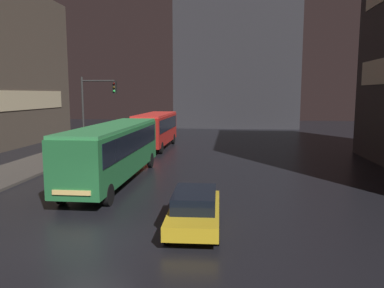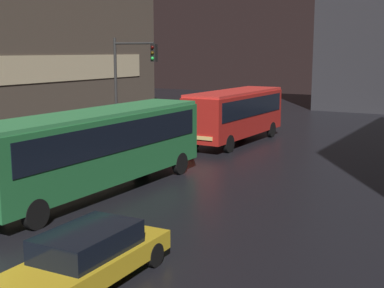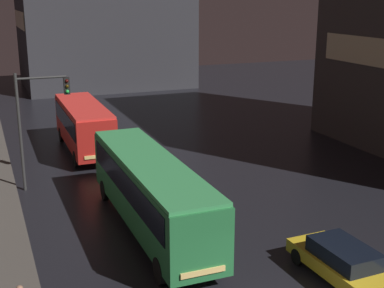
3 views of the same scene
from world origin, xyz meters
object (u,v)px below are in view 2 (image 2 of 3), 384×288
bus_far (236,111)px  car_taxi (88,256)px  bus_near (98,143)px  traffic_light_main (129,77)px

bus_far → car_taxi: (5.57, -20.16, -1.25)m
bus_near → car_taxi: size_ratio=2.47×
car_taxi → traffic_light_main: bearing=-59.0°
bus_far → car_taxi: bearing=106.0°
bus_near → traffic_light_main: traffic_light_main is taller
bus_far → traffic_light_main: bearing=60.8°
bus_far → car_taxi: size_ratio=1.93×
bus_near → car_taxi: bearing=127.8°
bus_near → bus_far: bearing=-88.5°
bus_far → traffic_light_main: (-3.49, -6.10, 2.23)m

